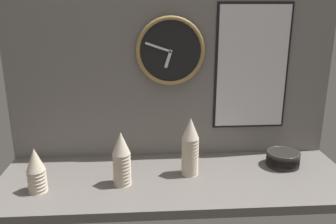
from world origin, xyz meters
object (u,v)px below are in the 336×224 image
(bowl_stack_far_right, at_px, (283,158))
(cup_stack_far_left, at_px, (36,170))
(cup_stack_center_left, at_px, (122,159))
(wall_clock, at_px, (170,51))
(menu_board, at_px, (252,67))
(cup_stack_center_right, at_px, (190,146))

(bowl_stack_far_right, bearing_deg, cup_stack_far_left, -171.24)
(cup_stack_far_left, bearing_deg, bowl_stack_far_right, 8.76)
(cup_stack_center_left, height_order, wall_clock, wall_clock)
(cup_stack_far_left, relative_size, menu_board, 0.31)
(cup_stack_center_right, height_order, wall_clock, wall_clock)
(menu_board, bearing_deg, cup_stack_center_right, -146.09)
(cup_stack_center_right, bearing_deg, cup_stack_center_left, -166.02)
(cup_stack_far_left, bearing_deg, cup_stack_center_left, 6.25)
(cup_stack_center_right, xyz_separation_m, wall_clock, (-0.08, 0.21, 0.40))
(cup_stack_far_left, xyz_separation_m, bowl_stack_far_right, (1.12, 0.17, -0.06))
(cup_stack_center_right, height_order, bowl_stack_far_right, cup_stack_center_right)
(cup_stack_center_right, distance_m, menu_board, 0.51)
(menu_board, bearing_deg, bowl_stack_far_right, -50.26)
(cup_stack_center_left, distance_m, wall_clock, 0.56)
(cup_stack_far_left, distance_m, bowl_stack_far_right, 1.13)
(cup_stack_center_left, bearing_deg, cup_stack_center_right, 13.98)
(cup_stack_far_left, height_order, cup_stack_center_left, cup_stack_center_left)
(cup_stack_far_left, distance_m, cup_stack_center_left, 0.35)
(cup_stack_far_left, xyz_separation_m, cup_stack_center_left, (0.35, 0.04, 0.02))
(cup_stack_center_left, distance_m, bowl_stack_far_right, 0.78)
(cup_stack_far_left, height_order, menu_board, menu_board)
(wall_clock, bearing_deg, bowl_stack_far_right, -15.93)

